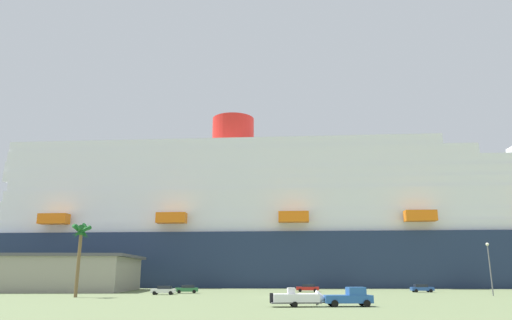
{
  "coord_description": "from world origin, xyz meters",
  "views": [
    {
      "loc": [
        -3.18,
        -78.67,
        3.74
      ],
      "look_at": [
        -1.75,
        23.7,
        28.93
      ],
      "focal_mm": 32.45,
      "sensor_mm": 36.0,
      "label": 1
    }
  ],
  "objects_px": {
    "parked_car_green_wagon": "(187,289)",
    "street_lamp": "(489,261)",
    "cruise_ship": "(349,230)",
    "small_boat_on_trailer": "(301,298)",
    "parked_car_blue_suv": "(422,288)",
    "parked_car_red_hatchback": "(308,288)",
    "palm_tree": "(81,237)",
    "parked_car_white_van": "(164,290)",
    "pickup_truck": "(350,297)"
  },
  "relations": [
    {
      "from": "cruise_ship",
      "to": "parked_car_red_hatchback",
      "type": "height_order",
      "value": "cruise_ship"
    },
    {
      "from": "cruise_ship",
      "to": "parked_car_blue_suv",
      "type": "distance_m",
      "value": 45.51
    },
    {
      "from": "pickup_truck",
      "to": "palm_tree",
      "type": "relative_size",
      "value": 0.48
    },
    {
      "from": "small_boat_on_trailer",
      "to": "palm_tree",
      "type": "height_order",
      "value": "palm_tree"
    },
    {
      "from": "cruise_ship",
      "to": "parked_car_white_van",
      "type": "height_order",
      "value": "cruise_ship"
    },
    {
      "from": "small_boat_on_trailer",
      "to": "parked_car_green_wagon",
      "type": "distance_m",
      "value": 42.38
    },
    {
      "from": "cruise_ship",
      "to": "parked_car_green_wagon",
      "type": "xyz_separation_m",
      "value": [
        -42.58,
        -46.65,
        -15.61
      ]
    },
    {
      "from": "parked_car_blue_suv",
      "to": "pickup_truck",
      "type": "bearing_deg",
      "value": -119.48
    },
    {
      "from": "parked_car_red_hatchback",
      "to": "palm_tree",
      "type": "bearing_deg",
      "value": -151.08
    },
    {
      "from": "parked_car_blue_suv",
      "to": "cruise_ship",
      "type": "bearing_deg",
      "value": 97.01
    },
    {
      "from": "palm_tree",
      "to": "street_lamp",
      "type": "bearing_deg",
      "value": 3.71
    },
    {
      "from": "cruise_ship",
      "to": "small_boat_on_trailer",
      "type": "distance_m",
      "value": 89.63
    },
    {
      "from": "pickup_truck",
      "to": "small_boat_on_trailer",
      "type": "distance_m",
      "value": 5.72
    },
    {
      "from": "street_lamp",
      "to": "parked_car_blue_suv",
      "type": "relative_size",
      "value": 1.99
    },
    {
      "from": "cruise_ship",
      "to": "street_lamp",
      "type": "height_order",
      "value": "cruise_ship"
    },
    {
      "from": "street_lamp",
      "to": "parked_car_white_van",
      "type": "distance_m",
      "value": 58.34
    },
    {
      "from": "small_boat_on_trailer",
      "to": "palm_tree",
      "type": "xyz_separation_m",
      "value": [
        -34.2,
        22.4,
        8.67
      ]
    },
    {
      "from": "small_boat_on_trailer",
      "to": "parked_car_blue_suv",
      "type": "xyz_separation_m",
      "value": [
        29.5,
        42.45,
        -0.13
      ]
    },
    {
      "from": "small_boat_on_trailer",
      "to": "parked_car_green_wagon",
      "type": "xyz_separation_m",
      "value": [
        -18.3,
        38.23,
        -0.13
      ]
    },
    {
      "from": "pickup_truck",
      "to": "small_boat_on_trailer",
      "type": "relative_size",
      "value": 0.77
    },
    {
      "from": "parked_car_white_van",
      "to": "parked_car_blue_suv",
      "type": "bearing_deg",
      "value": 11.79
    },
    {
      "from": "parked_car_white_van",
      "to": "parked_car_green_wagon",
      "type": "bearing_deg",
      "value": 62.55
    },
    {
      "from": "small_boat_on_trailer",
      "to": "pickup_truck",
      "type": "bearing_deg",
      "value": 3.58
    },
    {
      "from": "pickup_truck",
      "to": "parked_car_red_hatchback",
      "type": "height_order",
      "value": "pickup_truck"
    },
    {
      "from": "cruise_ship",
      "to": "small_boat_on_trailer",
      "type": "height_order",
      "value": "cruise_ship"
    },
    {
      "from": "pickup_truck",
      "to": "palm_tree",
      "type": "height_order",
      "value": "palm_tree"
    },
    {
      "from": "pickup_truck",
      "to": "parked_car_green_wagon",
      "type": "distance_m",
      "value": 44.83
    },
    {
      "from": "cruise_ship",
      "to": "small_boat_on_trailer",
      "type": "xyz_separation_m",
      "value": [
        -24.28,
        -84.88,
        -15.48
      ]
    },
    {
      "from": "pickup_truck",
      "to": "parked_car_green_wagon",
      "type": "xyz_separation_m",
      "value": [
        -24.0,
        37.87,
        -0.21
      ]
    },
    {
      "from": "parked_car_red_hatchback",
      "to": "pickup_truck",
      "type": "bearing_deg",
      "value": -90.71
    },
    {
      "from": "palm_tree",
      "to": "parked_car_blue_suv",
      "type": "bearing_deg",
      "value": 17.48
    },
    {
      "from": "palm_tree",
      "to": "parked_car_blue_suv",
      "type": "xyz_separation_m",
      "value": [
        63.7,
        20.06,
        -8.8
      ]
    },
    {
      "from": "street_lamp",
      "to": "parked_car_white_van",
      "type": "height_order",
      "value": "street_lamp"
    },
    {
      "from": "pickup_truck",
      "to": "parked_car_blue_suv",
      "type": "xyz_separation_m",
      "value": [
        23.79,
        42.1,
        -0.21
      ]
    },
    {
      "from": "small_boat_on_trailer",
      "to": "parked_car_red_hatchback",
      "type": "xyz_separation_m",
      "value": [
        6.25,
        44.74,
        -0.13
      ]
    },
    {
      "from": "pickup_truck",
      "to": "street_lamp",
      "type": "bearing_deg",
      "value": 41.04
    },
    {
      "from": "street_lamp",
      "to": "parked_car_red_hatchback",
      "type": "bearing_deg",
      "value": 149.38
    },
    {
      "from": "pickup_truck",
      "to": "parked_car_blue_suv",
      "type": "height_order",
      "value": "pickup_truck"
    },
    {
      "from": "parked_car_white_van",
      "to": "cruise_ship",
      "type": "bearing_deg",
      "value": 49.14
    },
    {
      "from": "palm_tree",
      "to": "parked_car_white_van",
      "type": "xyz_separation_m",
      "value": [
        12.55,
        9.38,
        -8.81
      ]
    },
    {
      "from": "cruise_ship",
      "to": "parked_car_red_hatchback",
      "type": "relative_size",
      "value": 57.49
    },
    {
      "from": "street_lamp",
      "to": "parked_car_red_hatchback",
      "type": "relative_size",
      "value": 1.85
    },
    {
      "from": "small_boat_on_trailer",
      "to": "parked_car_blue_suv",
      "type": "distance_m",
      "value": 51.7
    },
    {
      "from": "palm_tree",
      "to": "parked_car_green_wagon",
      "type": "xyz_separation_m",
      "value": [
        15.9,
        15.83,
        -8.8
      ]
    },
    {
      "from": "pickup_truck",
      "to": "small_boat_on_trailer",
      "type": "xyz_separation_m",
      "value": [
        -5.71,
        -0.36,
        -0.08
      ]
    },
    {
      "from": "parked_car_white_van",
      "to": "palm_tree",
      "type": "bearing_deg",
      "value": -143.23
    },
    {
      "from": "palm_tree",
      "to": "parked_car_green_wagon",
      "type": "bearing_deg",
      "value": 44.87
    },
    {
      "from": "parked_car_red_hatchback",
      "to": "cruise_ship",
      "type": "bearing_deg",
      "value": 65.81
    },
    {
      "from": "parked_car_red_hatchback",
      "to": "parked_car_green_wagon",
      "type": "height_order",
      "value": "same"
    },
    {
      "from": "parked_car_green_wagon",
      "to": "street_lamp",
      "type": "bearing_deg",
      "value": -11.66
    }
  ]
}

